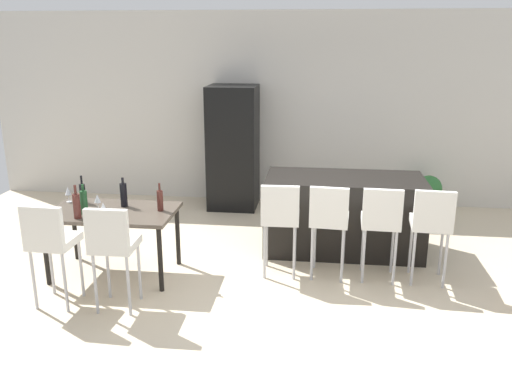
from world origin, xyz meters
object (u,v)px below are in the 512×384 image
bar_chair_left (280,215)px  bar_chair_right (381,219)px  dining_chair_far (112,242)px  wine_bottle_left (160,200)px  kitchen_island (343,214)px  wine_glass_inner (68,191)px  bar_chair_far (432,221)px  bar_chair_middle (329,217)px  wine_glass_far (103,207)px  dining_table (112,217)px  potted_plant (428,192)px  wine_bottle_end (83,193)px  dining_chair_near (50,239)px  wine_bottle_right (84,202)px  wine_glass_corner (97,199)px  wine_bottle_middle (124,195)px  refrigerator (233,148)px  wine_bottle_near (77,206)px

bar_chair_left → bar_chair_right: same height
bar_chair_left → dining_chair_far: bearing=-147.4°
wine_bottle_left → bar_chair_right: bearing=3.4°
kitchen_island → wine_glass_inner: kitchen_island is taller
bar_chair_far → bar_chair_middle: bearing=180.0°
kitchen_island → bar_chair_middle: size_ratio=1.79×
wine_glass_far → bar_chair_left: bearing=14.5°
dining_table → potted_plant: bearing=33.9°
bar_chair_middle → bar_chair_right: bearing=-0.0°
bar_chair_right → wine_bottle_end: 3.27m
wine_bottle_end → wine_glass_far: wine_bottle_end is taller
dining_chair_near → potted_plant: 5.28m
wine_bottle_right → wine_glass_inner: bearing=133.6°
wine_bottle_right → wine_glass_corner: 0.17m
bar_chair_right → wine_bottle_end: size_ratio=3.36×
bar_chair_far → dining_chair_near: bearing=-165.5°
dining_chair_far → wine_bottle_middle: 0.95m
dining_chair_near → kitchen_island: bearing=32.2°
dining_chair_near → wine_glass_far: dining_chair_near is taller
bar_chair_far → dining_table: bar_chair_far is taller
wine_bottle_left → wine_glass_inner: bearing=171.0°
bar_chair_middle → dining_chair_far: size_ratio=1.00×
kitchen_island → dining_chair_far: 2.83m
kitchen_island → refrigerator: 2.28m
wine_bottle_near → potted_plant: bearing=35.0°
dining_chair_near → wine_bottle_end: 1.00m
bar_chair_far → wine_bottle_near: 3.65m
bar_chair_far → dining_table: 3.37m
bar_chair_left → dining_chair_near: size_ratio=1.00×
bar_chair_right → wine_bottle_near: (-3.10, -0.48, 0.18)m
dining_chair_far → wine_bottle_middle: (-0.22, 0.91, 0.18)m
dining_table → wine_bottle_right: 0.34m
bar_chair_right → wine_glass_inner: size_ratio=6.03×
bar_chair_middle → bar_chair_far: same height
potted_plant → refrigerator: bearing=179.8°
dining_table → wine_glass_far: wine_glass_far is taller
wine_bottle_left → wine_glass_inner: size_ratio=1.75×
bar_chair_far → wine_bottle_middle: size_ratio=3.23×
wine_bottle_left → wine_bottle_right: size_ratio=0.95×
wine_bottle_middle → potted_plant: size_ratio=0.56×
wine_glass_far → dining_chair_near: bearing=-124.0°
wine_bottle_left → bar_chair_middle: bearing=4.4°
bar_chair_left → wine_glass_inner: size_ratio=6.03×
wine_glass_corner → wine_bottle_middle: bearing=33.1°
wine_bottle_near → refrigerator: refrigerator is taller
wine_bottle_left → refrigerator: refrigerator is taller
wine_bottle_left → refrigerator: size_ratio=0.17×
wine_glass_far → bar_chair_middle: bearing=11.3°
dining_chair_far → wine_glass_corner: (-0.45, 0.76, 0.17)m
bar_chair_right → wine_bottle_end: wine_bottle_end is taller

